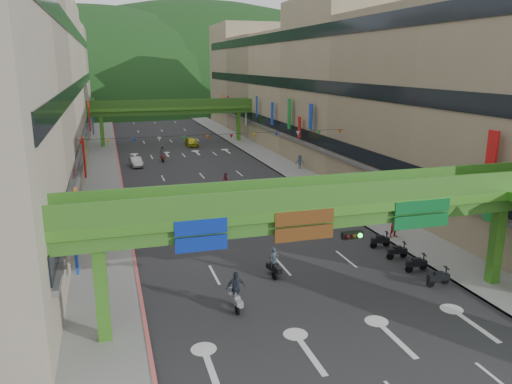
# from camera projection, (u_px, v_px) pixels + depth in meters

# --- Properties ---
(ground) EXTENTS (320.00, 320.00, 0.00)m
(ground) POSITION_uv_depth(u_px,v_px,m) (378.00, 375.00, 21.00)
(ground) COLOR black
(ground) RESTS_ON ground
(road_slab) EXTENTS (18.00, 140.00, 0.02)m
(road_slab) POSITION_uv_depth(u_px,v_px,m) (188.00, 160.00, 67.37)
(road_slab) COLOR #28282B
(road_slab) RESTS_ON ground
(sidewalk_left) EXTENTS (4.00, 140.00, 0.15)m
(sidewalk_left) POSITION_uv_depth(u_px,v_px,m) (103.00, 164.00, 64.30)
(sidewalk_left) COLOR gray
(sidewalk_left) RESTS_ON ground
(sidewalk_right) EXTENTS (4.00, 140.00, 0.15)m
(sidewalk_right) POSITION_uv_depth(u_px,v_px,m) (266.00, 156.00, 70.41)
(sidewalk_right) COLOR gray
(sidewalk_right) RESTS_ON ground
(curb_left) EXTENTS (0.20, 140.00, 0.18)m
(curb_left) POSITION_uv_depth(u_px,v_px,m) (119.00, 164.00, 64.83)
(curb_left) COLOR #CC5959
(curb_left) RESTS_ON ground
(curb_right) EXTENTS (0.20, 140.00, 0.18)m
(curb_right) POSITION_uv_depth(u_px,v_px,m) (253.00, 156.00, 69.88)
(curb_right) COLOR gray
(curb_right) RESTS_ON ground
(building_row_left) EXTENTS (12.80, 95.00, 19.00)m
(building_row_left) POSITION_uv_depth(u_px,v_px,m) (28.00, 91.00, 59.75)
(building_row_left) COLOR #9E937F
(building_row_left) RESTS_ON ground
(building_row_right) EXTENTS (12.80, 95.00, 19.00)m
(building_row_right) POSITION_uv_depth(u_px,v_px,m) (319.00, 87.00, 70.27)
(building_row_right) COLOR gray
(building_row_right) RESTS_ON ground
(overpass_near) EXTENTS (28.00, 12.27, 7.10)m
(overpass_near) POSITION_uv_depth(u_px,v_px,m) (346.00, 218.00, 24.95)
(overpass_near) COLOR #4C9E2D
(overpass_near) RESTS_ON ground
(overpass_far) EXTENTS (28.00, 2.20, 7.10)m
(overpass_far) POSITION_uv_depth(u_px,v_px,m) (172.00, 110.00, 79.94)
(overpass_far) COLOR #4C9E2D
(overpass_far) RESTS_ON ground
(hill_left) EXTENTS (168.00, 140.00, 112.00)m
(hill_left) POSITION_uv_depth(u_px,v_px,m) (90.00, 103.00, 165.23)
(hill_left) COLOR #1C4419
(hill_left) RESTS_ON ground
(hill_right) EXTENTS (208.00, 176.00, 128.00)m
(hill_right) POSITION_uv_depth(u_px,v_px,m) (198.00, 97.00, 194.90)
(hill_right) COLOR #1C4419
(hill_right) RESTS_ON ground
(bunting_string) EXTENTS (26.00, 0.36, 0.47)m
(bunting_string) POSITION_uv_depth(u_px,v_px,m) (220.00, 137.00, 47.34)
(bunting_string) COLOR black
(bunting_string) RESTS_ON ground
(scooter_rider_near) EXTENTS (0.75, 1.57, 1.87)m
(scooter_rider_near) POSITION_uv_depth(u_px,v_px,m) (274.00, 263.00, 30.48)
(scooter_rider_near) COLOR black
(scooter_rider_near) RESTS_ON ground
(scooter_rider_mid) EXTENTS (0.81, 1.60, 1.99)m
(scooter_rider_mid) POSITION_uv_depth(u_px,v_px,m) (226.00, 182.00, 50.78)
(scooter_rider_mid) COLOR black
(scooter_rider_mid) RESTS_ON ground
(scooter_rider_left) EXTENTS (1.12, 1.60, 2.18)m
(scooter_rider_left) POSITION_uv_depth(u_px,v_px,m) (236.00, 291.00, 26.25)
(scooter_rider_left) COLOR gray
(scooter_rider_left) RESTS_ON ground
(scooter_rider_far) EXTENTS (0.97, 1.60, 2.16)m
(scooter_rider_far) POSITION_uv_depth(u_px,v_px,m) (163.00, 153.00, 66.33)
(scooter_rider_far) COLOR maroon
(scooter_rider_far) RESTS_ON ground
(parked_scooter_row) EXTENTS (1.60, 7.18, 1.08)m
(parked_scooter_row) POSITION_uv_depth(u_px,v_px,m) (407.00, 257.00, 32.31)
(parked_scooter_row) COLOR black
(parked_scooter_row) RESTS_ON ground
(car_silver) EXTENTS (1.70, 3.81, 1.22)m
(car_silver) POSITION_uv_depth(u_px,v_px,m) (136.00, 162.00, 63.18)
(car_silver) COLOR #BAB8C1
(car_silver) RESTS_ON ground
(car_yellow) EXTENTS (1.79, 4.17, 1.40)m
(car_yellow) POSITION_uv_depth(u_px,v_px,m) (191.00, 142.00, 78.64)
(car_yellow) COLOR gold
(car_yellow) RESTS_ON ground
(pedestrian_red) EXTENTS (0.93, 0.76, 1.78)m
(pedestrian_red) POSITION_uv_depth(u_px,v_px,m) (395.00, 228.00, 37.01)
(pedestrian_red) COLOR #B41628
(pedestrian_red) RESTS_ON ground
(pedestrian_dark) EXTENTS (1.09, 0.59, 1.77)m
(pedestrian_dark) POSITION_uv_depth(u_px,v_px,m) (354.00, 190.00, 48.12)
(pedestrian_dark) COLOR black
(pedestrian_dark) RESTS_ON ground
(pedestrian_blue) EXTENTS (0.89, 0.67, 1.70)m
(pedestrian_blue) POSITION_uv_depth(u_px,v_px,m) (300.00, 163.00, 61.28)
(pedestrian_blue) COLOR #354F5F
(pedestrian_blue) RESTS_ON ground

